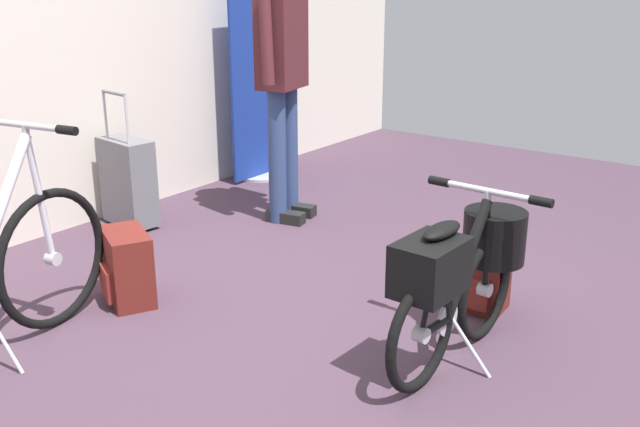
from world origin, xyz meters
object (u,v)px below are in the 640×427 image
(floor_banner_stand, at_px, (260,90))
(handbag_on_floor, at_px, (127,267))
(visitor_near_wall, at_px, (282,62))
(rolling_suitcase, at_px, (128,181))
(folding_bike_foreground, at_px, (463,271))
(backpack_on_floor, at_px, (479,276))

(floor_banner_stand, relative_size, handbag_on_floor, 4.04)
(visitor_near_wall, relative_size, rolling_suitcase, 2.04)
(folding_bike_foreground, bearing_deg, backpack_on_floor, 15.61)
(visitor_near_wall, bearing_deg, backpack_on_floor, -107.13)
(visitor_near_wall, distance_m, rolling_suitcase, 1.17)
(floor_banner_stand, xyz_separation_m, rolling_suitcase, (-1.32, -0.08, -0.37))
(rolling_suitcase, bearing_deg, folding_bike_foreground, -96.47)
(rolling_suitcase, height_order, backpack_on_floor, rolling_suitcase)
(folding_bike_foreground, height_order, rolling_suitcase, rolling_suitcase)
(rolling_suitcase, relative_size, handbag_on_floor, 2.27)
(floor_banner_stand, distance_m, rolling_suitcase, 1.37)
(floor_banner_stand, relative_size, visitor_near_wall, 0.87)
(folding_bike_foreground, distance_m, backpack_on_floor, 0.53)
(visitor_near_wall, distance_m, handbag_on_floor, 1.61)
(rolling_suitcase, distance_m, backpack_on_floor, 2.21)
(visitor_near_wall, relative_size, backpack_on_floor, 5.30)
(rolling_suitcase, xyz_separation_m, backpack_on_floor, (0.20, -2.20, -0.13))
(folding_bike_foreground, relative_size, backpack_on_floor, 3.00)
(folding_bike_foreground, height_order, backpack_on_floor, folding_bike_foreground)
(floor_banner_stand, relative_size, rolling_suitcase, 1.78)
(rolling_suitcase, height_order, handbag_on_floor, rolling_suitcase)
(folding_bike_foreground, bearing_deg, rolling_suitcase, 83.53)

